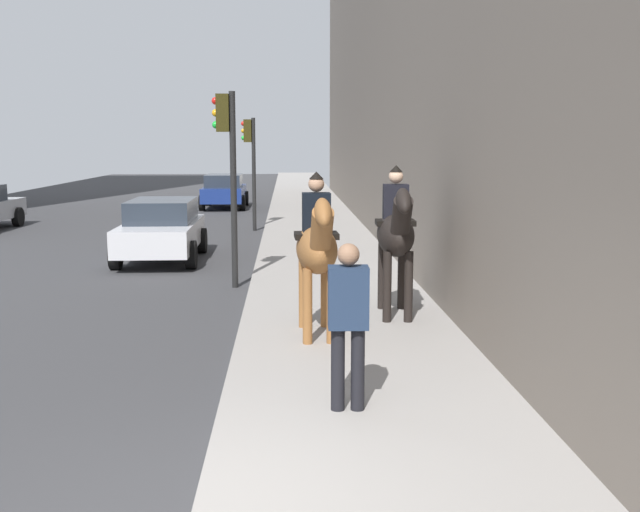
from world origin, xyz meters
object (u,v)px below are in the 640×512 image
at_px(pedestrian_greeting, 348,315).
at_px(traffic_light_far_curb, 251,155).
at_px(traffic_light_near_curb, 228,157).
at_px(mounted_horse_near, 317,247).
at_px(car_near_lane, 162,229).
at_px(mounted_horse_far, 396,233).
at_px(car_mid_lane, 224,190).

xyz_separation_m(pedestrian_greeting, traffic_light_far_curb, (16.24, 1.72, 1.29)).
distance_m(pedestrian_greeting, traffic_light_near_curb, 7.35).
bearing_deg(mounted_horse_near, car_near_lane, -158.25).
relative_size(mounted_horse_far, traffic_light_far_curb, 0.66).
height_order(mounted_horse_far, car_mid_lane, mounted_horse_far).
bearing_deg(traffic_light_far_curb, mounted_horse_near, -173.46).
bearing_deg(pedestrian_greeting, mounted_horse_near, 5.09).
distance_m(mounted_horse_near, mounted_horse_far, 1.70).
xyz_separation_m(car_near_lane, traffic_light_near_curb, (-3.41, -1.87, 1.75)).
bearing_deg(traffic_light_far_curb, pedestrian_greeting, -173.94).
relative_size(mounted_horse_near, traffic_light_near_curb, 0.61).
xyz_separation_m(car_mid_lane, traffic_light_far_curb, (-8.15, -1.53, 1.63)).
height_order(mounted_horse_near, car_near_lane, mounted_horse_near).
bearing_deg(mounted_horse_far, car_near_lane, -141.82).
relative_size(car_mid_lane, traffic_light_near_curb, 1.05).
distance_m(mounted_horse_far, car_near_lane, 7.93).
bearing_deg(car_mid_lane, mounted_horse_near, -171.88).
bearing_deg(car_near_lane, traffic_light_far_curb, 161.66).
bearing_deg(pedestrian_greeting, traffic_light_near_curb, 14.94).
distance_m(mounted_horse_near, pedestrian_greeting, 2.89).
relative_size(mounted_horse_near, pedestrian_greeting, 1.34).
xyz_separation_m(mounted_horse_near, pedestrian_greeting, (-2.87, -0.19, -0.29)).
bearing_deg(car_mid_lane, traffic_light_far_curb, -169.36).
relative_size(mounted_horse_far, traffic_light_near_curb, 0.62).
relative_size(traffic_light_near_curb, traffic_light_far_curb, 1.06).
bearing_deg(traffic_light_near_curb, car_mid_lane, 5.08).
distance_m(car_mid_lane, traffic_light_far_curb, 8.45).
bearing_deg(pedestrian_greeting, car_near_lane, 20.22).
height_order(car_mid_lane, traffic_light_far_curb, traffic_light_far_curb).
relative_size(mounted_horse_far, car_near_lane, 0.60).
height_order(mounted_horse_far, traffic_light_far_curb, traffic_light_far_curb).
bearing_deg(mounted_horse_far, mounted_horse_near, -45.26).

